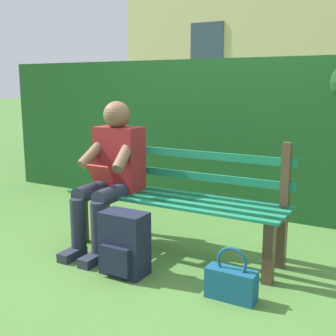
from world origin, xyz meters
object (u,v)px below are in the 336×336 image
object	(u,v)px
person_seated	(111,171)
handbag	(231,282)
backpack	(124,244)
park_bench	(178,198)

from	to	relation	value
person_seated	handbag	distance (m)	1.36
person_seated	backpack	xyz separation A→B (m)	(-0.41, 0.40, -0.41)
backpack	park_bench	bearing A→B (deg)	-102.70
backpack	handbag	size ratio (longest dim) A/B	1.31
park_bench	handbag	distance (m)	0.92
park_bench	person_seated	size ratio (longest dim) A/B	1.49
backpack	handbag	bearing A→B (deg)	-178.41
handbag	park_bench	bearing A→B (deg)	-38.90
park_bench	person_seated	distance (m)	0.59
park_bench	person_seated	world-z (taller)	person_seated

